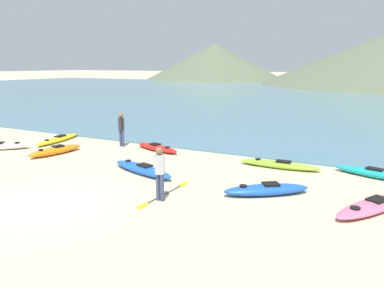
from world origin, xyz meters
TOP-DOWN VIEW (x-y plane):
  - ground_plane at (0.00, 0.00)m, footprint 400.00×400.00m
  - bay_water at (0.00, 43.34)m, footprint 160.00×70.00m
  - far_hill_left at (-35.32, 88.57)m, footprint 37.71×37.71m
  - kayak_on_sand_0 at (0.54, 4.02)m, footprint 3.26×1.55m
  - kayak_on_sand_1 at (-1.08, 7.50)m, footprint 2.80×1.42m
  - kayak_on_sand_2 at (8.47, 4.14)m, footprint 2.24×3.29m
  - kayak_on_sand_3 at (4.93, 7.21)m, footprint 3.21×0.75m
  - kayak_on_sand_4 at (-7.87, 4.14)m, footprint 2.53×2.18m
  - kayak_on_sand_5 at (-4.78, 4.68)m, footprint 1.01×2.75m
  - kayak_on_sand_6 at (-6.92, 6.81)m, footprint 1.22×3.37m
  - kayak_on_sand_7 at (8.48, 7.52)m, footprint 3.28×1.42m
  - kayak_on_sand_8 at (5.40, 3.91)m, footprint 2.63×2.23m
  - person_near_foreground at (2.72, 1.89)m, footprint 0.34×0.26m
  - person_near_waterline at (-3.15, 7.45)m, footprint 0.34×0.24m
  - loose_paddle at (2.56, 2.40)m, footprint 0.28×2.78m

SIDE VIEW (x-z plane):
  - ground_plane at x=0.00m, z-range 0.00..0.00m
  - loose_paddle at x=2.56m, z-range 0.00..0.03m
  - bay_water at x=0.00m, z-range 0.00..0.06m
  - kayak_on_sand_2 at x=8.47m, z-range -0.02..0.28m
  - kayak_on_sand_6 at x=-6.92m, z-range -0.02..0.28m
  - kayak_on_sand_3 at x=4.93m, z-range -0.02..0.29m
  - kayak_on_sand_1 at x=-1.08m, z-range -0.02..0.31m
  - kayak_on_sand_7 at x=8.48m, z-range -0.02..0.34m
  - kayak_on_sand_4 at x=-7.87m, z-range -0.02..0.34m
  - kayak_on_sand_0 at x=0.54m, z-range -0.02..0.36m
  - kayak_on_sand_8 at x=5.40m, z-range -0.02..0.36m
  - kayak_on_sand_5 at x=-4.78m, z-range -0.02..0.37m
  - person_near_foreground at x=2.72m, z-range 0.12..1.78m
  - person_near_waterline at x=-3.15m, z-range 0.12..1.80m
  - far_hill_left at x=-35.32m, z-range 0.00..9.62m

